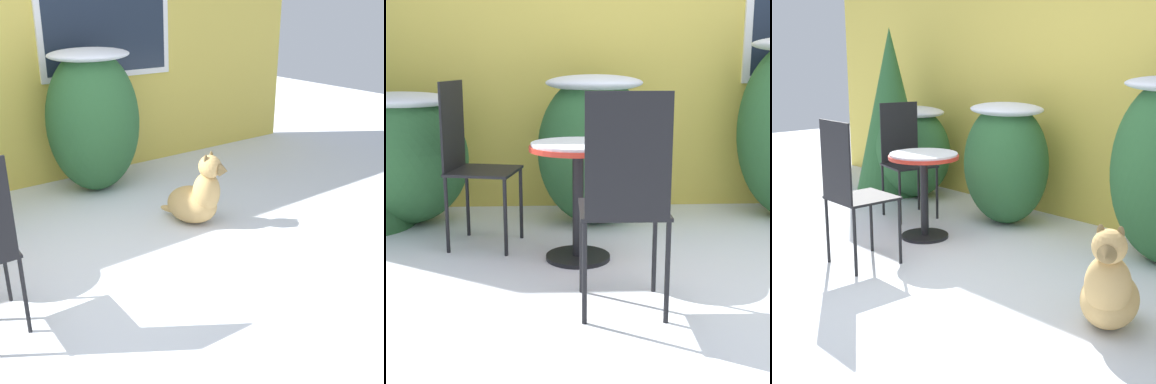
% 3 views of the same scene
% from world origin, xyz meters
% --- Properties ---
extents(ground_plane, '(16.00, 16.00, 0.00)m').
position_xyz_m(ground_plane, '(0.00, 0.00, 0.00)').
color(ground_plane, white).
extents(house_wall, '(8.00, 0.10, 2.94)m').
position_xyz_m(house_wall, '(0.11, 2.20, 1.50)').
color(house_wall, '#DBC14C').
rests_on(house_wall, ground_plane).
extents(shrub_left, '(0.97, 0.70, 0.99)m').
position_xyz_m(shrub_left, '(-1.96, 1.66, 0.53)').
color(shrub_left, '#2D6033').
rests_on(shrub_left, ground_plane).
extents(shrub_middle, '(0.83, 0.70, 1.11)m').
position_xyz_m(shrub_middle, '(-0.55, 1.63, 0.59)').
color(shrub_middle, '#2D6033').
rests_on(shrub_middle, ground_plane).
extents(evergreen_bush, '(0.83, 0.83, 1.81)m').
position_xyz_m(evergreen_bush, '(-2.30, 1.65, 0.90)').
color(evergreen_bush, '#2D6033').
rests_on(evergreen_bush, ground_plane).
extents(patio_table, '(0.59, 0.59, 0.73)m').
position_xyz_m(patio_table, '(-0.70, 0.80, 0.54)').
color(patio_table, black).
rests_on(patio_table, ground_plane).
extents(patio_chair_near_table, '(0.50, 0.50, 1.08)m').
position_xyz_m(patio_chair_near_table, '(-1.39, 1.13, 0.59)').
color(patio_chair_near_table, black).
rests_on(patio_chair_near_table, ground_plane).
extents(patio_chair_far_side, '(0.43, 0.43, 1.08)m').
position_xyz_m(patio_chair_far_side, '(-0.52, -0.02, 0.59)').
color(patio_chair_far_side, black).
rests_on(patio_chair_far_side, ground_plane).
extents(dog, '(0.50, 0.61, 0.64)m').
position_xyz_m(dog, '(1.34, 0.47, 0.23)').
color(dog, tan).
rests_on(dog, ground_plane).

